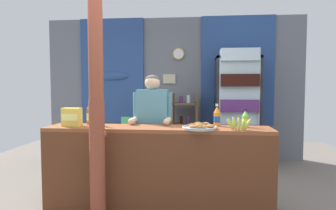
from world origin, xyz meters
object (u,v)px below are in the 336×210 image
soda_bottle_lime_soda (245,119)px  soda_bottle_orange_soda (217,117)px  timber_post (97,106)px  drink_fridge (237,104)px  stall_counter (156,162)px  soda_bottle_iced_tea (91,114)px  snack_box_instant_noodle (72,117)px  bottle_shelf_rack (185,126)px  banana_bunch (238,124)px  shopkeeper (152,120)px  plastic_lawn_chair (128,139)px  pastry_tray (200,127)px

soda_bottle_lime_soda → soda_bottle_orange_soda: (-0.31, 0.07, 0.02)m
timber_post → drink_fridge: bearing=53.2°
timber_post → stall_counter: bearing=27.1°
soda_bottle_iced_tea → snack_box_instant_noodle: size_ratio=1.48×
bottle_shelf_rack → banana_bunch: size_ratio=4.58×
bottle_shelf_rack → banana_bunch: bottle_shelf_rack is taller
snack_box_instant_noodle → soda_bottle_lime_soda: bearing=2.8°
shopkeeper → plastic_lawn_chair: bearing=116.5°
plastic_lawn_chair → soda_bottle_iced_tea: size_ratio=2.78×
soda_bottle_lime_soda → banana_bunch: 0.23m
banana_bunch → soda_bottle_lime_soda: bearing=63.9°
drink_fridge → pastry_tray: (-0.64, -1.97, -0.13)m
soda_bottle_orange_soda → plastic_lawn_chair: bearing=133.4°
bottle_shelf_rack → snack_box_instant_noodle: 2.50m
soda_bottle_iced_tea → pastry_tray: (1.30, -0.23, -0.11)m
stall_counter → plastic_lawn_chair: 1.88m
drink_fridge → soda_bottle_iced_tea: drink_fridge is taller
shopkeeper → banana_bunch: size_ratio=5.55×
soda_bottle_lime_soda → soda_bottle_orange_soda: bearing=166.6°
drink_fridge → bottle_shelf_rack: size_ratio=1.58×
timber_post → plastic_lawn_chair: (-0.17, 2.02, -0.70)m
plastic_lawn_chair → shopkeeper: shopkeeper is taller
stall_counter → bottle_shelf_rack: bottle_shelf_rack is taller
drink_fridge → bottle_shelf_rack: (-0.91, 0.26, -0.43)m
bottle_shelf_rack → plastic_lawn_chair: size_ratio=1.48×
soda_bottle_iced_tea → soda_bottle_lime_soda: bearing=-1.6°
timber_post → drink_fridge: size_ratio=1.25×
soda_bottle_iced_tea → timber_post: bearing=-63.5°
timber_post → shopkeeper: size_ratio=1.62×
stall_counter → timber_post: (-0.57, -0.29, 0.64)m
bottle_shelf_rack → soda_bottle_orange_soda: bottle_shelf_rack is taller
plastic_lawn_chair → shopkeeper: 1.45m
timber_post → soda_bottle_iced_tea: size_ratio=8.08×
drink_fridge → soda_bottle_iced_tea: size_ratio=6.48×
shopkeeper → pastry_tray: shopkeeper is taller
timber_post → soda_bottle_orange_soda: timber_post is taller
soda_bottle_orange_soda → pastry_tray: size_ratio=0.68×
soda_bottle_lime_soda → pastry_tray: size_ratio=0.56×
soda_bottle_iced_tea → soda_bottle_lime_soda: (1.80, -0.05, -0.04)m
soda_bottle_lime_soda → soda_bottle_orange_soda: size_ratio=0.82×
drink_fridge → banana_bunch: drink_fridge is taller
shopkeeper → soda_bottle_orange_soda: size_ratio=6.03×
plastic_lawn_chair → banana_bunch: banana_bunch is taller
snack_box_instant_noodle → pastry_tray: 1.47m
stall_counter → timber_post: bearing=-152.9°
soda_bottle_orange_soda → stall_counter: bearing=-160.2°
snack_box_instant_noodle → soda_bottle_iced_tea: bearing=40.4°
soda_bottle_lime_soda → pastry_tray: 0.54m
snack_box_instant_noodle → pastry_tray: snack_box_instant_noodle is taller
timber_post → pastry_tray: size_ratio=6.65×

